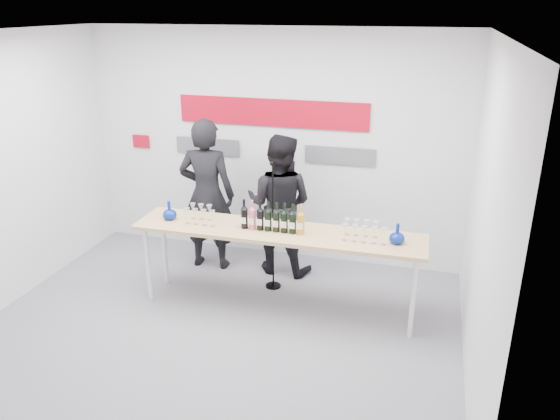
{
  "coord_description": "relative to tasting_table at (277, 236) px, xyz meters",
  "views": [
    {
      "loc": [
        2.01,
        -4.64,
        3.25
      ],
      "look_at": [
        0.49,
        0.67,
        1.15
      ],
      "focal_mm": 35.0,
      "sensor_mm": 36.0,
      "label": 1
    }
  ],
  "objects": [
    {
      "name": "back_wall",
      "position": [
        -0.49,
        1.43,
        0.62
      ],
      "size": [
        5.0,
        0.04,
        3.0
      ],
      "primitive_type": "cube",
      "color": "silver",
      "rests_on": "ground"
    },
    {
      "name": "presenter_left",
      "position": [
        -1.16,
        0.8,
        0.1
      ],
      "size": [
        0.75,
        0.52,
        1.96
      ],
      "primitive_type": "imported",
      "rotation": [
        0.0,
        0.0,
        3.22
      ],
      "color": "black",
      "rests_on": "ground"
    },
    {
      "name": "ground",
      "position": [
        -0.49,
        -0.57,
        -0.88
      ],
      "size": [
        5.0,
        5.0,
        0.0
      ],
      "primitive_type": "plane",
      "color": "slate",
      "rests_on": "ground"
    },
    {
      "name": "decanter_left",
      "position": [
        -1.27,
        -0.02,
        0.18
      ],
      "size": [
        0.16,
        0.16,
        0.21
      ],
      "primitive_type": null,
      "color": "navy",
      "rests_on": "tasting_table"
    },
    {
      "name": "glasses_right",
      "position": [
        0.92,
        0.0,
        0.16
      ],
      "size": [
        0.47,
        0.23,
        0.18
      ],
      "color": "silver",
      "rests_on": "tasting_table"
    },
    {
      "name": "mic_stand",
      "position": [
        -0.19,
        0.45,
        -0.39
      ],
      "size": [
        0.19,
        0.19,
        1.6
      ],
      "rotation": [
        0.0,
        0.0,
        0.03
      ],
      "color": "black",
      "rests_on": "ground"
    },
    {
      "name": "presenter_right",
      "position": [
        -0.25,
        0.93,
        0.01
      ],
      "size": [
        0.91,
        0.73,
        1.79
      ],
      "primitive_type": "imported",
      "rotation": [
        0.0,
        0.0,
        3.08
      ],
      "color": "black",
      "rests_on": "ground"
    },
    {
      "name": "signage",
      "position": [
        -0.54,
        1.4,
        0.93
      ],
      "size": [
        3.38,
        0.02,
        0.79
      ],
      "color": "#A80719",
      "rests_on": "back_wall"
    },
    {
      "name": "tasting_table",
      "position": [
        0.0,
        0.0,
        0.0
      ],
      "size": [
        3.19,
        0.68,
        0.95
      ],
      "rotation": [
        0.0,
        0.0,
        0.01
      ],
      "color": "tan",
      "rests_on": "ground"
    },
    {
      "name": "decanter_right",
      "position": [
        1.27,
        0.01,
        0.18
      ],
      "size": [
        0.16,
        0.16,
        0.21
      ],
      "primitive_type": null,
      "color": "navy",
      "rests_on": "tasting_table"
    },
    {
      "name": "glasses_left",
      "position": [
        -0.89,
        -0.02,
        0.16
      ],
      "size": [
        0.37,
        0.23,
        0.18
      ],
      "color": "silver",
      "rests_on": "tasting_table"
    },
    {
      "name": "wine_bottles",
      "position": [
        -0.05,
        -0.03,
        0.24
      ],
      "size": [
        0.71,
        0.08,
        0.33
      ],
      "rotation": [
        0.0,
        0.0,
        0.01
      ],
      "color": "black",
      "rests_on": "tasting_table"
    }
  ]
}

